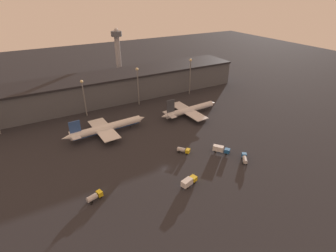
% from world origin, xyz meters
% --- Properties ---
extents(ground, '(600.00, 600.00, 0.00)m').
position_xyz_m(ground, '(0.00, 0.00, 0.00)').
color(ground, '#26262B').
extents(terminal_building, '(199.95, 28.16, 17.91)m').
position_xyz_m(terminal_building, '(0.00, 88.41, 9.00)').
color(terminal_building, '#4C515B').
rests_on(terminal_building, ground).
extents(airplane_0, '(46.59, 27.27, 11.86)m').
position_xyz_m(airplane_0, '(-12.81, 42.04, 3.55)').
color(airplane_0, white).
rests_on(airplane_0, ground).
extents(airplane_1, '(41.48, 30.10, 12.95)m').
position_xyz_m(airplane_1, '(39.06, 40.24, 3.29)').
color(airplane_1, silver).
rests_on(airplane_1, ground).
extents(service_vehicle_0, '(5.49, 5.95, 2.58)m').
position_xyz_m(service_vehicle_0, '(13.48, 6.28, 1.53)').
color(service_vehicle_0, gold).
rests_on(service_vehicle_0, ground).
extents(service_vehicle_1, '(5.61, 6.47, 2.69)m').
position_xyz_m(service_vehicle_1, '(33.93, -12.94, 1.58)').
color(service_vehicle_1, '#195199').
rests_on(service_vehicle_1, ground).
extents(service_vehicle_2, '(6.68, 7.69, 3.23)m').
position_xyz_m(service_vehicle_2, '(29.17, -1.92, 1.83)').
color(service_vehicle_2, '#195199').
rests_on(service_vehicle_2, ground).
extents(service_vehicle_3, '(6.36, 3.82, 2.78)m').
position_xyz_m(service_vehicle_3, '(-31.95, -4.11, 1.65)').
color(service_vehicle_3, gold).
rests_on(service_vehicle_3, ground).
extents(service_vehicle_4, '(7.89, 4.53, 3.22)m').
position_xyz_m(service_vehicle_4, '(2.92, -14.19, 1.82)').
color(service_vehicle_4, gold).
rests_on(service_vehicle_4, ground).
extents(lamp_post_1, '(1.80, 1.80, 22.66)m').
position_xyz_m(lamp_post_1, '(-16.43, 70.21, 14.61)').
color(lamp_post_1, slate).
rests_on(lamp_post_1, ground).
extents(lamp_post_2, '(1.80, 1.80, 25.18)m').
position_xyz_m(lamp_post_2, '(18.43, 70.21, 16.00)').
color(lamp_post_2, slate).
rests_on(lamp_post_2, ground).
extents(lamp_post_3, '(1.80, 1.80, 25.98)m').
position_xyz_m(lamp_post_3, '(58.92, 70.21, 16.44)').
color(lamp_post_3, slate).
rests_on(lamp_post_3, ground).
extents(control_tower, '(9.00, 9.00, 40.35)m').
position_xyz_m(control_tower, '(30.03, 139.20, 23.54)').
color(control_tower, '#99999E').
rests_on(control_tower, ground).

